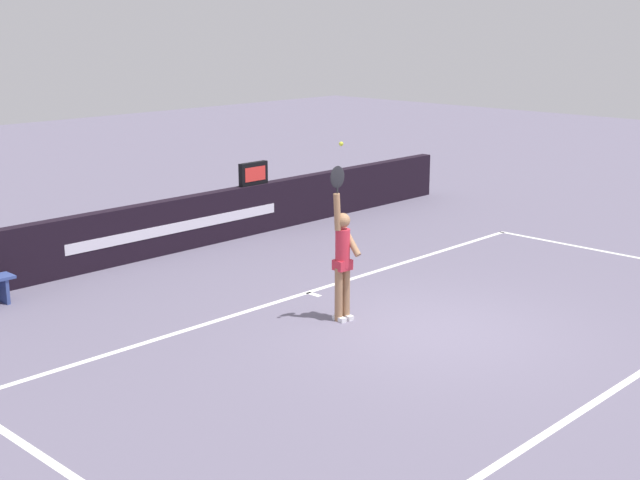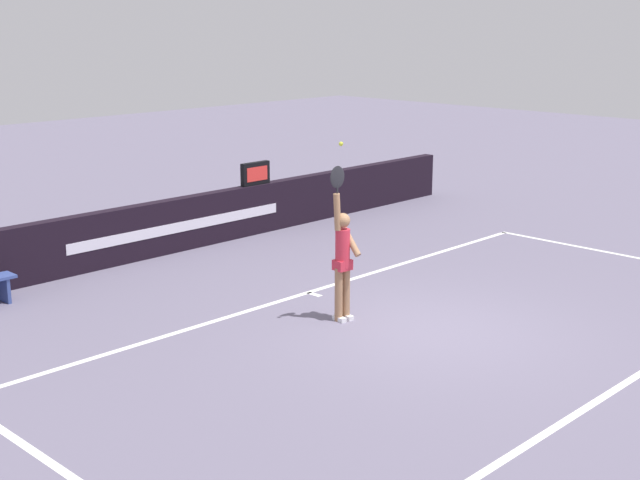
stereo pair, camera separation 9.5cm
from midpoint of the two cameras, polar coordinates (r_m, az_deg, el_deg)
name	(u,v)px [view 2 (the right image)]	position (r m, az deg, el deg)	size (l,w,h in m)	color
ground_plane	(434,330)	(13.49, 7.63, -5.83)	(60.00, 60.00, 0.00)	slate
court_lines	(440,332)	(13.42, 8.03, -5.94)	(12.42, 5.81, 0.00)	white
back_wall	(171,226)	(17.90, -9.51, 0.91)	(16.97, 0.27, 1.08)	black
speed_display	(255,174)	(19.15, -4.08, 4.33)	(0.74, 0.13, 0.50)	black
tennis_player	(343,257)	(13.53, 1.67, -1.11)	(0.44, 0.43, 2.46)	#9E724F
tennis_ball	(341,144)	(12.89, 1.59, 6.26)	(0.07, 0.07, 0.07)	#D2E036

